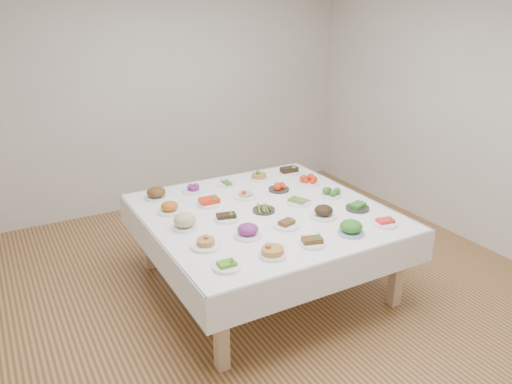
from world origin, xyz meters
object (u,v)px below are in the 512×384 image
dish_0 (227,264)px  dish_24 (289,170)px  dish_12 (264,209)px  display_table (264,218)px

dish_0 → dish_24: size_ratio=0.90×
dish_12 → dish_24: size_ratio=0.89×
dish_12 → dish_24: bearing=44.9°
dish_0 → display_table: bearing=45.3°
dish_12 → dish_24: (0.75, 0.74, 0.03)m
display_table → dish_0: size_ratio=10.37×
display_table → dish_0: bearing=-134.7°
display_table → dish_12: 0.09m
dish_0 → dish_24: bearing=45.1°
dish_0 → dish_24: (1.47, 1.48, 0.02)m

